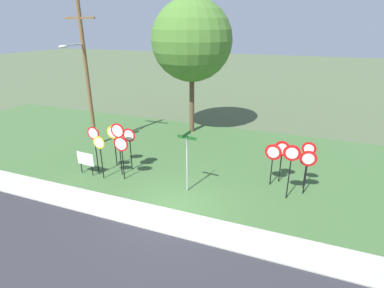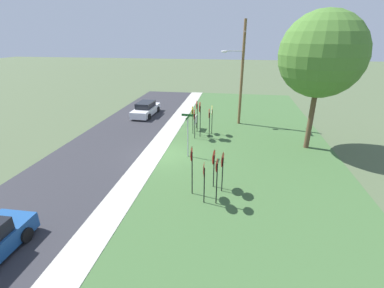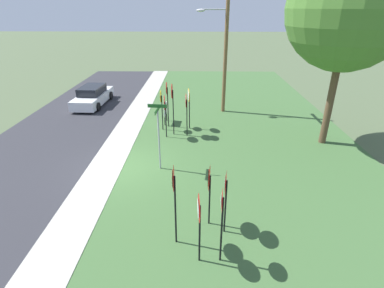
# 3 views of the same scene
# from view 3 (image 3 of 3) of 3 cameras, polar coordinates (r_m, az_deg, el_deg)

# --- Properties ---
(ground_plane) EXTENTS (160.00, 160.00, 0.00)m
(ground_plane) POSITION_cam_3_polar(r_m,az_deg,el_deg) (13.86, -13.29, -4.61)
(ground_plane) COLOR #4C5B3D
(road_asphalt) EXTENTS (44.00, 6.40, 0.01)m
(road_asphalt) POSITION_cam_3_polar(r_m,az_deg,el_deg) (15.74, -30.51, -3.89)
(road_asphalt) COLOR #2D2D33
(road_asphalt) RESTS_ON ground_plane
(sidewalk_strip) EXTENTS (44.00, 1.60, 0.06)m
(sidewalk_strip) POSITION_cam_3_polar(r_m,az_deg,el_deg) (14.06, -16.47, -4.41)
(sidewalk_strip) COLOR #ADAA9E
(sidewalk_strip) RESTS_ON ground_plane
(grass_median) EXTENTS (44.00, 12.00, 0.04)m
(grass_median) POSITION_cam_3_polar(r_m,az_deg,el_deg) (13.67, 11.97, -4.82)
(grass_median) COLOR #3D6033
(grass_median) RESTS_ON ground_plane
(stop_sign_near_left) EXTENTS (0.67, 0.10, 2.37)m
(stop_sign_near_left) POSITION_cam_3_polar(r_m,az_deg,el_deg) (17.11, -5.99, 8.11)
(stop_sign_near_left) COLOR black
(stop_sign_near_left) RESTS_ON grass_median
(stop_sign_near_right) EXTENTS (0.74, 0.09, 2.42)m
(stop_sign_near_right) POSITION_cam_3_polar(r_m,az_deg,el_deg) (16.19, -1.12, 7.45)
(stop_sign_near_right) COLOR black
(stop_sign_near_right) RESTS_ON grass_median
(stop_sign_far_left) EXTENTS (0.80, 0.09, 2.92)m
(stop_sign_far_left) POSITION_cam_3_polar(r_m,az_deg,el_deg) (16.27, -3.83, 8.92)
(stop_sign_far_left) COLOR black
(stop_sign_far_left) RESTS_ON grass_median
(stop_sign_far_center) EXTENTS (0.79, 0.12, 2.39)m
(stop_sign_far_center) POSITION_cam_3_polar(r_m,az_deg,el_deg) (16.04, -5.29, 7.12)
(stop_sign_far_center) COLOR black
(stop_sign_far_center) RESTS_ON grass_median
(stop_sign_far_right) EXTENTS (0.77, 0.13, 2.43)m
(stop_sign_far_right) POSITION_cam_3_polar(r_m,az_deg,el_deg) (17.21, -0.62, 8.58)
(stop_sign_far_right) COLOR black
(stop_sign_far_right) RESTS_ON grass_median
(stop_sign_center_tall) EXTENTS (0.71, 0.10, 2.73)m
(stop_sign_center_tall) POSITION_cam_3_polar(r_m,az_deg,el_deg) (17.51, -4.86, 9.48)
(stop_sign_center_tall) COLOR black
(stop_sign_center_tall) RESTS_ON grass_median
(yield_sign_near_left) EXTENTS (0.80, 0.14, 2.26)m
(yield_sign_near_left) POSITION_cam_3_polar(r_m,az_deg,el_deg) (9.08, 6.49, -8.49)
(yield_sign_near_left) COLOR black
(yield_sign_near_left) RESTS_ON grass_median
(yield_sign_near_right) EXTENTS (0.67, 0.12, 2.45)m
(yield_sign_near_right) POSITION_cam_3_polar(r_m,az_deg,el_deg) (8.00, 5.75, -12.46)
(yield_sign_near_right) COLOR black
(yield_sign_near_right) RESTS_ON grass_median
(yield_sign_far_left) EXTENTS (0.77, 0.10, 2.70)m
(yield_sign_far_left) POSITION_cam_3_polar(r_m,az_deg,el_deg) (8.45, -3.59, -8.34)
(yield_sign_far_left) COLOR black
(yield_sign_far_left) RESTS_ON grass_median
(yield_sign_far_right) EXTENTS (0.78, 0.12, 2.25)m
(yield_sign_far_right) POSITION_cam_3_polar(r_m,az_deg,el_deg) (8.05, 1.28, -13.39)
(yield_sign_far_right) COLOR black
(yield_sign_far_right) RESTS_ON grass_median
(yield_sign_center) EXTENTS (0.83, 0.13, 2.21)m
(yield_sign_center) POSITION_cam_3_polar(r_m,az_deg,el_deg) (9.39, 3.30, -7.43)
(yield_sign_center) COLOR black
(yield_sign_center) RESTS_ON grass_median
(street_name_post) EXTENTS (0.96, 0.81, 3.02)m
(street_name_post) POSITION_cam_3_polar(r_m,az_deg,el_deg) (12.71, -6.49, 2.37)
(street_name_post) COLOR #9EA0A8
(street_name_post) RESTS_ON grass_median
(utility_pole) EXTENTS (2.10, 2.05, 9.05)m
(utility_pole) POSITION_cam_3_polar(r_m,az_deg,el_deg) (19.90, 6.28, 19.78)
(utility_pole) COLOR brown
(utility_pole) RESTS_ON grass_median
(notice_board) EXTENTS (1.10, 0.10, 1.25)m
(notice_board) POSITION_cam_3_polar(r_m,az_deg,el_deg) (18.42, -5.16, 6.54)
(notice_board) COLOR black
(notice_board) RESTS_ON grass_median
(oak_tree_left) EXTENTS (5.60, 5.60, 9.39)m
(oak_tree_left) POSITION_cam_3_polar(r_m,az_deg,el_deg) (16.11, 28.19, 22.09)
(oak_tree_left) COLOR brown
(oak_tree_left) RESTS_ON grass_median
(parked_hatchback_near) EXTENTS (4.73, 2.03, 1.39)m
(parked_hatchback_near) POSITION_cam_3_polar(r_m,az_deg,el_deg) (23.40, -18.67, 8.78)
(parked_hatchback_near) COLOR silver
(parked_hatchback_near) RESTS_ON road_asphalt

